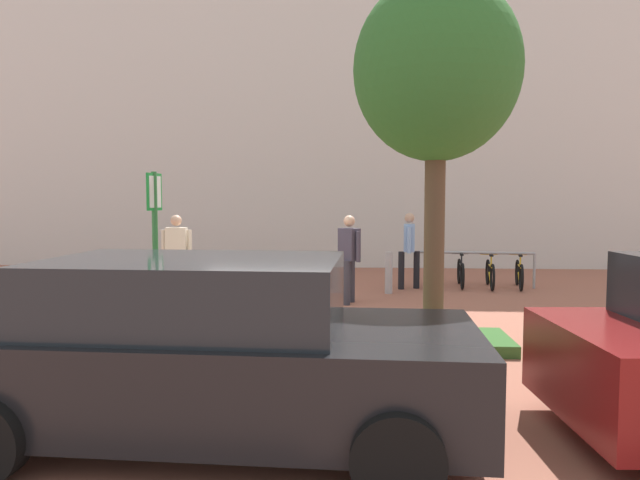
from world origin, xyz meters
name	(u,v)px	position (x,y,z in m)	size (l,w,h in m)	color
ground_plane	(267,316)	(0.00, 0.00, 0.00)	(60.00, 60.00, 0.00)	#9E5B47
building_facade	(305,101)	(0.00, 7.73, 5.00)	(28.00, 1.20, 10.00)	silver
planter_strip	(255,339)	(0.15, -1.94, 0.08)	(7.00, 1.10, 0.16)	#336028
tree_sidewalk	(437,72)	(2.62, -1.86, 3.73)	(2.24, 2.24, 5.01)	brown
parking_sign_post	(155,232)	(-1.26, -1.94, 1.58)	(0.10, 0.36, 2.41)	#2D7238
bike_at_sign	(167,315)	(-1.18, -1.73, 0.35)	(1.68, 0.42, 0.86)	black
bike_rack_cluster	(475,272)	(4.30, 3.52, 0.35)	(2.65, 1.72, 0.83)	#99999E
bollard_steel	(389,273)	(2.26, 2.51, 0.45)	(0.16, 0.16, 0.90)	#ADADB2
person_suited_navy	(349,253)	(1.42, 1.27, 0.98)	(0.45, 0.47, 1.72)	#2D2D38
person_shirt_white	(409,246)	(2.75, 3.19, 0.98)	(0.50, 0.61, 1.72)	black
person_casual_tan	(177,252)	(-2.00, 1.33, 0.98)	(0.61, 0.45, 1.72)	#2D2D38
car_black_suv	(212,352)	(0.35, -5.11, 0.76)	(4.36, 2.15, 1.54)	black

